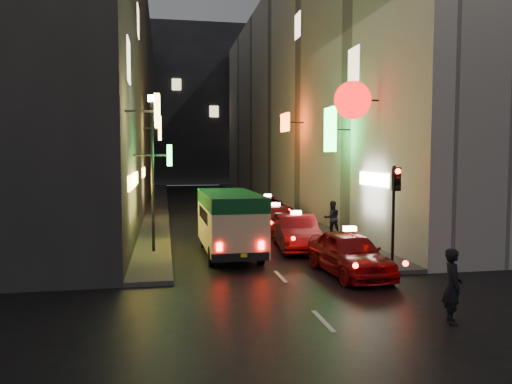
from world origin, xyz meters
TOP-DOWN VIEW (x-y plane):
  - building_left at (-8.00, 33.99)m, footprint 7.57×52.00m
  - building_right at (8.00, 33.99)m, footprint 7.89×52.00m
  - building_far at (0.00, 66.00)m, footprint 30.00×10.00m
  - sidewalk_left at (-4.25, 34.00)m, footprint 1.50×52.00m
  - sidewalk_right at (4.25, 34.00)m, footprint 1.50×52.00m
  - minibus at (-1.20, 12.32)m, footprint 2.14×5.90m
  - taxi_near at (2.32, 8.33)m, footprint 2.53×5.53m
  - taxi_second at (1.76, 13.13)m, footprint 2.74×5.64m
  - taxi_third at (1.96, 17.93)m, footprint 2.17×5.10m
  - taxi_far at (2.52, 22.73)m, footprint 2.19×5.35m
  - pedestrian_crossing at (2.98, 3.32)m, footprint 0.60×0.76m
  - pedestrian_sidewalk at (4.22, 15.59)m, footprint 0.72×0.46m
  - traffic_light at (4.00, 8.47)m, footprint 0.26×0.43m
  - lamp_post at (-4.20, 13.00)m, footprint 0.28×0.28m

SIDE VIEW (x-z plane):
  - sidewalk_left at x=-4.25m, z-range 0.00..0.15m
  - sidewalk_right at x=4.25m, z-range 0.00..0.15m
  - taxi_third at x=1.96m, z-range -0.08..1.69m
  - taxi_far at x=2.52m, z-range -0.08..1.79m
  - taxi_near at x=2.32m, z-range -0.08..1.81m
  - taxi_second at x=1.76m, z-range -0.08..1.82m
  - pedestrian_crossing at x=2.98m, z-range 0.00..2.04m
  - pedestrian_sidewalk at x=4.22m, z-range 0.15..2.02m
  - minibus at x=-1.20m, z-range 0.33..2.86m
  - traffic_light at x=4.00m, z-range 0.94..4.44m
  - lamp_post at x=-4.20m, z-range 0.61..6.84m
  - building_left at x=-8.00m, z-range 0.00..18.00m
  - building_right at x=8.00m, z-range 0.00..18.00m
  - building_far at x=0.00m, z-range 0.00..22.00m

